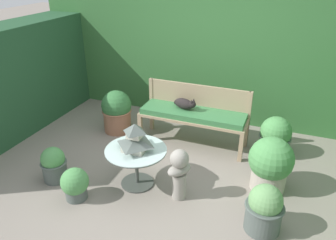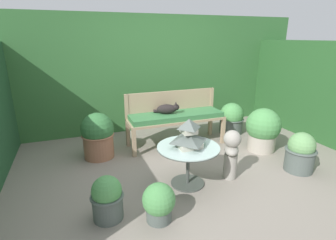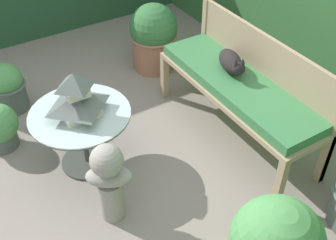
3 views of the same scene
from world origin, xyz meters
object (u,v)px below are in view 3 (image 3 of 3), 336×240
patio_table (81,124)px  pagoda_birdhouse (77,97)px  garden_bench (238,88)px  garden_bust (109,179)px  potted_plant_table_far (7,87)px  potted_plant_table_near (154,37)px  cat (232,62)px

patio_table → pagoda_birdhouse: bearing=-90.0°
garden_bench → garden_bust: 1.34m
garden_bust → potted_plant_table_far: bearing=131.3°
garden_bench → pagoda_birdhouse: pagoda_birdhouse is taller
garden_bench → potted_plant_table_near: 1.33m
cat → potted_plant_table_near: 1.22m
cat → patio_table: cat is taller
patio_table → pagoda_birdhouse: pagoda_birdhouse is taller
garden_bench → potted_plant_table_far: 2.13m
garden_bench → patio_table: size_ratio=2.13×
patio_table → potted_plant_table_far: (-1.06, -0.32, -0.18)m
garden_bust → potted_plant_table_far: 1.69m
garden_bench → potted_plant_table_far: bearing=-131.7°
cat → potted_plant_table_near: cat is taller
cat → potted_plant_table_far: size_ratio=0.84×
cat → garden_bust: cat is taller
pagoda_birdhouse → garden_bust: 0.67m
patio_table → pagoda_birdhouse: 0.26m
garden_bench → pagoda_birdhouse: bearing=-105.6°
patio_table → garden_bust: size_ratio=1.16×
patio_table → potted_plant_table_near: bearing=128.7°
garden_bench → patio_table: (-0.35, -1.26, -0.08)m
cat → potted_plant_table_near: size_ratio=0.57×
garden_bust → potted_plant_table_near: (-1.58, 1.27, -0.03)m
garden_bench → cat: (-0.15, 0.03, 0.17)m
garden_bench → cat: 0.22m
pagoda_birdhouse → potted_plant_table_near: 1.59m
cat → garden_bust: size_ratio=0.60×
patio_table → garden_bench: bearing=74.4°
garden_bust → potted_plant_table_far: size_ratio=1.40×
garden_bench → pagoda_birdhouse: (-0.35, -1.26, 0.18)m
pagoda_birdhouse → potted_plant_table_near: bearing=128.7°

